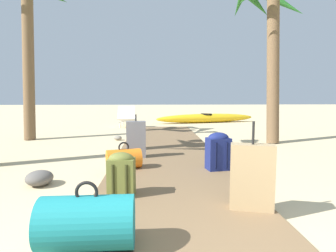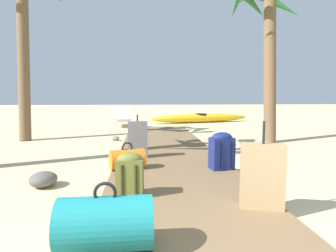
{
  "view_description": "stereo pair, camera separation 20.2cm",
  "coord_description": "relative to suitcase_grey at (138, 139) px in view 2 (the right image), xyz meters",
  "views": [
    {
      "loc": [
        -0.24,
        -0.79,
        1.18
      ],
      "look_at": [
        0.04,
        5.08,
        0.55
      ],
      "focal_mm": 31.19,
      "sensor_mm": 36.0,
      "label": 1
    },
    {
      "loc": [
        -0.45,
        -0.78,
        1.18
      ],
      "look_at": [
        0.04,
        5.08,
        0.55
      ],
      "focal_mm": 31.19,
      "sensor_mm": 36.0,
      "label": 2
    }
  ],
  "objects": [
    {
      "name": "ground_plane",
      "position": [
        0.56,
        -0.61,
        -0.4
      ],
      "size": [
        60.0,
        60.0,
        0.0
      ],
      "primitive_type": "plane",
      "color": "#D1BA8C"
    },
    {
      "name": "duffel_bag_orange",
      "position": [
        -0.14,
        -0.79,
        -0.17
      ],
      "size": [
        0.57,
        0.42,
        0.41
      ],
      "color": "orange",
      "rests_on": "boardwalk"
    },
    {
      "name": "duffel_bag_teal",
      "position": [
        -0.16,
        -3.08,
        -0.13
      ],
      "size": [
        0.67,
        0.4,
        0.5
      ],
      "color": "#197A7F",
      "rests_on": "boardwalk"
    },
    {
      "name": "palm_tree_near_right",
      "position": [
        3.17,
        2.0,
        2.84
      ],
      "size": [
        2.19,
        2.32,
        4.2
      ],
      "color": "brown",
      "rests_on": "ground"
    },
    {
      "name": "backpack_olive",
      "position": [
        -0.04,
        -1.97,
        -0.07
      ],
      "size": [
        0.3,
        0.24,
        0.48
      ],
      "color": "olive",
      "rests_on": "boardwalk"
    },
    {
      "name": "lounge_chair",
      "position": [
        -0.68,
        5.81,
        -0.07
      ],
      "size": [
        0.63,
        1.56,
        0.78
      ],
      "color": "white",
      "rests_on": "ground"
    },
    {
      "name": "suitcase_tan",
      "position": [
        1.25,
        -2.41,
        -0.0
      ],
      "size": [
        0.44,
        0.26,
        0.85
      ],
      "color": "tan",
      "rests_on": "boardwalk"
    },
    {
      "name": "boardwalk",
      "position": [
        0.56,
        0.31,
        -0.36
      ],
      "size": [
        1.84,
        9.24,
        0.08
      ],
      "primitive_type": "cube",
      "color": "brown",
      "rests_on": "ground"
    },
    {
      "name": "kayak",
      "position": [
        2.52,
        7.12,
        -0.21
      ],
      "size": [
        4.39,
        1.58,
        0.39
      ],
      "color": "gold",
      "rests_on": "ground"
    },
    {
      "name": "palm_tree_far_left",
      "position": [
        -2.99,
        2.88,
        2.99
      ],
      "size": [
        2.2,
        2.2,
        4.48
      ],
      "color": "brown",
      "rests_on": "ground"
    },
    {
      "name": "rock_right_mid",
      "position": [
        1.86,
        1.86,
        -0.31
      ],
      "size": [
        0.26,
        0.27,
        0.18
      ],
      "primitive_type": "ellipsoid",
      "rotation": [
        0.0,
        0.0,
        1.31
      ],
      "color": "gray",
      "rests_on": "ground"
    },
    {
      "name": "rock_left_near",
      "position": [
        -0.63,
        2.47,
        -0.34
      ],
      "size": [
        0.26,
        0.23,
        0.12
      ],
      "primitive_type": "ellipsoid",
      "rotation": [
        0.0,
        0.0,
        2.72
      ],
      "color": "gray",
      "rests_on": "ground"
    },
    {
      "name": "rock_left_far",
      "position": [
        -1.19,
        -1.3,
        -0.3
      ],
      "size": [
        0.35,
        0.38,
        0.2
      ],
      "primitive_type": "ellipsoid",
      "rotation": [
        0.0,
        0.0,
        3.13
      ],
      "color": "#5B5651",
      "rests_on": "ground"
    },
    {
      "name": "suitcase_grey",
      "position": [
        0.0,
        0.0,
        0.0
      ],
      "size": [
        0.35,
        0.19,
        0.76
      ],
      "color": "slate",
      "rests_on": "boardwalk"
    },
    {
      "name": "backpack_navy",
      "position": [
        1.26,
        -0.91,
        -0.03
      ],
      "size": [
        0.37,
        0.29,
        0.55
      ],
      "color": "navy",
      "rests_on": "boardwalk"
    }
  ]
}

